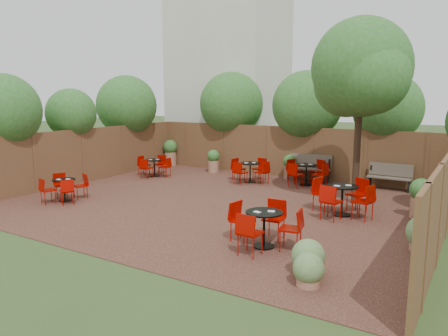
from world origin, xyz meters
The scene contains 13 objects.
ground centered at (0.00, 0.00, 0.00)m, with size 80.00×80.00×0.00m, color #354F23.
courtyard_paving centered at (0.00, 0.00, 0.01)m, with size 12.00×10.00×0.02m, color #371D16.
fence_back centered at (0.00, 5.00, 1.00)m, with size 12.00×0.08×2.00m, color brown.
fence_left centered at (-6.00, 0.00, 1.00)m, with size 0.08×10.00×2.00m, color brown.
fence_right centered at (6.00, 0.00, 1.00)m, with size 0.08×10.00×2.00m, color brown.
neighbour_building centered at (-4.50, 8.00, 4.00)m, with size 5.00×4.00×8.00m, color beige.
overhang_foliage centered at (-1.99, 3.52, 2.75)m, with size 15.43×10.78×2.76m.
courtyard_tree centered at (3.41, 2.10, 3.84)m, with size 2.93×2.86×5.41m.
park_bench_left centered at (1.03, 4.63, 0.53)m, with size 1.66×0.70×1.00m.
park_bench_right centered at (3.93, 4.62, 0.48)m, with size 1.45×0.49×0.89m.
bistro_tables centered at (0.32, 0.78, 0.46)m, with size 9.58×8.12×0.94m.
planters centered at (-1.12, 3.71, 0.59)m, with size 11.57×3.93×1.17m.
low_shrubs centered at (4.87, -2.60, 0.35)m, with size 2.26×3.46×0.75m.
Camera 1 is at (6.66, -10.73, 3.26)m, focal length 34.70 mm.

